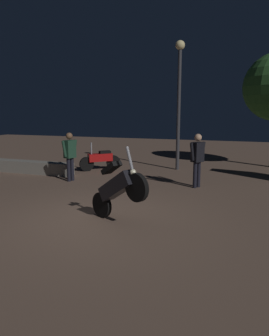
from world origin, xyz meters
TOP-DOWN VIEW (x-y plane):
  - ground_plane at (0.00, 0.00)m, footprint 40.00×40.00m
  - motorcycle_black_foreground at (0.51, -0.08)m, footprint 1.53×0.84m
  - motorcycle_red_parked_left at (-2.48, 5.28)m, footprint 1.27×1.22m
  - person_rider_beside at (1.55, 3.64)m, footprint 0.43×0.61m
  - person_bystander_far at (-2.55, 3.15)m, footprint 0.32×0.66m
  - streetlamp_near at (0.36, 6.44)m, footprint 0.36×0.36m
  - planter_wall_low at (-4.91, 3.86)m, footprint 3.88×0.50m

SIDE VIEW (x-z plane):
  - ground_plane at x=0.00m, z-range 0.00..0.00m
  - planter_wall_low at x=-4.91m, z-range 0.00..0.45m
  - motorcycle_red_parked_left at x=-2.48m, z-range -0.12..0.99m
  - motorcycle_black_foreground at x=0.51m, z-range -0.07..1.56m
  - person_bystander_far at x=-2.55m, z-range 0.15..1.76m
  - person_rider_beside at x=1.55m, z-range 0.15..1.79m
  - streetlamp_near at x=0.36m, z-range 0.67..5.59m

